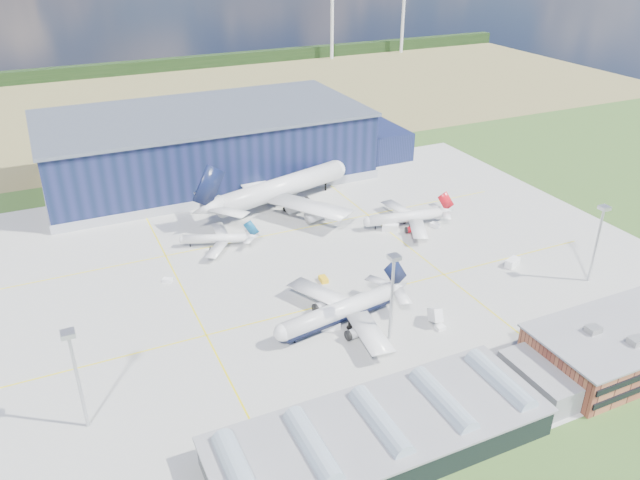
{
  "coord_description": "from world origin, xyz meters",
  "views": [
    {
      "loc": [
        -57.63,
        -135.36,
        90.2
      ],
      "look_at": [
        9.05,
        7.86,
        9.59
      ],
      "focal_mm": 35.0,
      "sensor_mm": 36.0,
      "label": 1
    }
  ],
  "objects_px": {
    "gse_van_a": "(330,325)",
    "car_a": "(460,370)",
    "ops_building": "(628,343)",
    "light_mast_west": "(75,364)",
    "gse_van_c": "(512,263)",
    "gse_tug_a": "(323,279)",
    "gse_van_b": "(390,228)",
    "gse_cart_b": "(167,280)",
    "airliner_regional": "(215,234)",
    "car_b": "(531,347)",
    "airliner_navy": "(338,303)",
    "airliner_widebody": "(281,177)",
    "airstair": "(435,318)",
    "gse_cart_a": "(435,225)",
    "light_mast_east": "(599,232)",
    "light_mast_center": "(393,284)",
    "airliner_red": "(405,212)",
    "hangar": "(212,147)"
  },
  "relations": [
    {
      "from": "gse_van_a",
      "to": "car_a",
      "type": "distance_m",
      "value": 33.42
    },
    {
      "from": "ops_building",
      "to": "light_mast_west",
      "type": "relative_size",
      "value": 2.0
    },
    {
      "from": "gse_van_a",
      "to": "gse_van_c",
      "type": "distance_m",
      "value": 62.71
    },
    {
      "from": "gse_tug_a",
      "to": "gse_van_b",
      "type": "distance_m",
      "value": 39.14
    },
    {
      "from": "gse_tug_a",
      "to": "gse_cart_b",
      "type": "height_order",
      "value": "gse_tug_a"
    },
    {
      "from": "airliner_regional",
      "to": "car_b",
      "type": "relative_size",
      "value": 6.8
    },
    {
      "from": "light_mast_west",
      "to": "airliner_navy",
      "type": "xyz_separation_m",
      "value": [
        61.14,
        10.09,
        -8.72
      ]
    },
    {
      "from": "airliner_widebody",
      "to": "airstair",
      "type": "height_order",
      "value": "airliner_widebody"
    },
    {
      "from": "airliner_regional",
      "to": "gse_cart_a",
      "type": "bearing_deg",
      "value": -172.44
    },
    {
      "from": "airliner_regional",
      "to": "gse_cart_b",
      "type": "height_order",
      "value": "airliner_regional"
    },
    {
      "from": "gse_tug_a",
      "to": "airstair",
      "type": "height_order",
      "value": "airstair"
    },
    {
      "from": "airstair",
      "to": "gse_van_a",
      "type": "bearing_deg",
      "value": 172.85
    },
    {
      "from": "gse_van_b",
      "to": "gse_cart_b",
      "type": "bearing_deg",
      "value": 127.53
    },
    {
      "from": "light_mast_east",
      "to": "gse_van_c",
      "type": "relative_size",
      "value": 4.65
    },
    {
      "from": "gse_van_c",
      "to": "gse_van_b",
      "type": "bearing_deg",
      "value": 9.0
    },
    {
      "from": "ops_building",
      "to": "airliner_navy",
      "type": "relative_size",
      "value": 1.12
    },
    {
      "from": "light_mast_west",
      "to": "airliner_widebody",
      "type": "height_order",
      "value": "light_mast_west"
    },
    {
      "from": "ops_building",
      "to": "airliner_widebody",
      "type": "distance_m",
      "value": 121.56
    },
    {
      "from": "light_mast_center",
      "to": "airliner_red",
      "type": "bearing_deg",
      "value": 54.88
    },
    {
      "from": "airliner_regional",
      "to": "gse_van_c",
      "type": "distance_m",
      "value": 89.95
    },
    {
      "from": "hangar",
      "to": "car_a",
      "type": "height_order",
      "value": "hangar"
    },
    {
      "from": "gse_van_a",
      "to": "airliner_regional",
      "type": "bearing_deg",
      "value": 24.86
    },
    {
      "from": "light_mast_east",
      "to": "gse_van_c",
      "type": "height_order",
      "value": "light_mast_east"
    },
    {
      "from": "gse_van_b",
      "to": "gse_cart_b",
      "type": "xyz_separation_m",
      "value": [
        -73.57,
        -1.78,
        -0.62
      ]
    },
    {
      "from": "airliner_widebody",
      "to": "car_a",
      "type": "xyz_separation_m",
      "value": [
        1.72,
        -102.71,
        -10.32
      ]
    },
    {
      "from": "gse_van_a",
      "to": "gse_cart_b",
      "type": "bearing_deg",
      "value": 50.14
    },
    {
      "from": "airliner_widebody",
      "to": "gse_tug_a",
      "type": "bearing_deg",
      "value": -116.62
    },
    {
      "from": "airliner_regional",
      "to": "car_b",
      "type": "distance_m",
      "value": 98.02
    },
    {
      "from": "light_mast_center",
      "to": "airstair",
      "type": "xyz_separation_m",
      "value": [
        13.44,
        0.54,
        -13.72
      ]
    },
    {
      "from": "light_mast_center",
      "to": "car_a",
      "type": "height_order",
      "value": "light_mast_center"
    },
    {
      "from": "hangar",
      "to": "airliner_regional",
      "type": "bearing_deg",
      "value": -105.87
    },
    {
      "from": "ops_building",
      "to": "airliner_widebody",
      "type": "height_order",
      "value": "airliner_widebody"
    },
    {
      "from": "light_mast_west",
      "to": "airliner_regional",
      "type": "distance_m",
      "value": 80.02
    },
    {
      "from": "airliner_red",
      "to": "gse_van_c",
      "type": "height_order",
      "value": "airliner_red"
    },
    {
      "from": "light_mast_east",
      "to": "airliner_regional",
      "type": "relative_size",
      "value": 0.9
    },
    {
      "from": "light_mast_east",
      "to": "airliner_navy",
      "type": "relative_size",
      "value": 0.56
    },
    {
      "from": "gse_van_b",
      "to": "gse_van_c",
      "type": "distance_m",
      "value": 40.94
    },
    {
      "from": "light_mast_west",
      "to": "gse_cart_a",
      "type": "height_order",
      "value": "light_mast_west"
    },
    {
      "from": "car_b",
      "to": "light_mast_east",
      "type": "bearing_deg",
      "value": -52.44
    },
    {
      "from": "airliner_red",
      "to": "airliner_widebody",
      "type": "xyz_separation_m",
      "value": [
        -30.47,
        33.0,
        5.57
      ]
    },
    {
      "from": "light_mast_east",
      "to": "gse_van_a",
      "type": "distance_m",
      "value": 78.25
    },
    {
      "from": "airstair",
      "to": "car_b",
      "type": "distance_m",
      "value": 23.74
    },
    {
      "from": "gse_van_a",
      "to": "light_mast_west",
      "type": "bearing_deg",
      "value": 110.98
    },
    {
      "from": "airliner_widebody",
      "to": "gse_tug_a",
      "type": "distance_m",
      "value": 55.55
    },
    {
      "from": "hangar",
      "to": "light_mast_center",
      "type": "xyz_separation_m",
      "value": [
        7.19,
        -124.8,
        3.82
      ]
    },
    {
      "from": "airstair",
      "to": "airliner_regional",
      "type": "bearing_deg",
      "value": 133.6
    },
    {
      "from": "light_mast_center",
      "to": "car_a",
      "type": "bearing_deg",
      "value": -66.16
    },
    {
      "from": "airliner_regional",
      "to": "car_a",
      "type": "distance_m",
      "value": 88.51
    },
    {
      "from": "hangar",
      "to": "car_b",
      "type": "bearing_deg",
      "value": -76.07
    },
    {
      "from": "light_mast_center",
      "to": "airliner_regional",
      "type": "relative_size",
      "value": 0.9
    }
  ]
}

